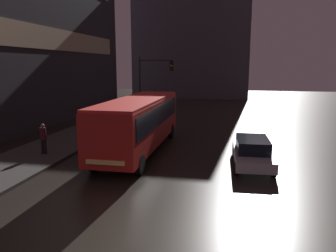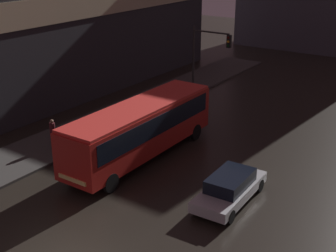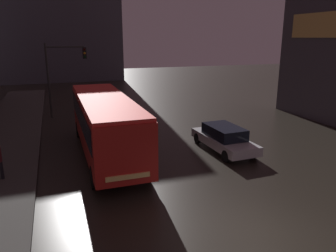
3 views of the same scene
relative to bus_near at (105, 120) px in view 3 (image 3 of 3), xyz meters
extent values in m
plane|color=black|center=(3.46, -9.30, -1.98)|extent=(120.00, 120.00, 0.00)
cube|color=#423D47|center=(-1.32, 37.77, 7.67)|extent=(18.00, 12.00, 19.30)
cube|color=beige|center=(7.63, 37.77, 5.03)|extent=(0.24, 10.20, 1.80)
cube|color=#AD1E19|center=(0.00, 0.00, -0.18)|extent=(2.58, 10.89, 2.50)
cube|color=black|center=(0.00, 0.00, 0.32)|extent=(2.64, 10.01, 1.10)
cube|color=red|center=(0.00, 0.00, 1.15)|extent=(2.53, 10.67, 0.16)
cube|color=#F4CC72|center=(0.01, -5.46, -1.03)|extent=(1.79, 0.10, 0.20)
cylinder|color=black|center=(1.19, -4.04, -1.48)|extent=(0.25, 1.00, 1.00)
cylinder|color=black|center=(-1.17, -4.04, -1.48)|extent=(0.25, 1.00, 1.00)
cylinder|color=black|center=(1.17, 4.04, -1.48)|extent=(0.25, 1.00, 1.00)
cylinder|color=black|center=(-1.19, 4.04, -1.48)|extent=(0.25, 1.00, 1.00)
cube|color=#B7B7BC|center=(6.47, -1.50, -1.43)|extent=(2.00, 4.83, 0.50)
cube|color=black|center=(6.47, -1.50, -0.87)|extent=(1.65, 2.68, 0.63)
cylinder|color=black|center=(7.37, -3.15, -1.66)|extent=(0.22, 0.65, 0.64)
cylinder|color=black|center=(5.69, -3.21, -1.66)|extent=(0.22, 0.65, 0.64)
cylinder|color=black|center=(7.26, 0.22, -1.66)|extent=(0.22, 0.65, 0.64)
cylinder|color=black|center=(5.57, 0.16, -1.66)|extent=(0.22, 0.65, 0.64)
cylinder|color=black|center=(-4.97, -2.03, -1.42)|extent=(0.14, 0.14, 0.83)
cylinder|color=#2D2D2D|center=(-2.83, 10.19, 0.96)|extent=(0.16, 0.16, 5.87)
cylinder|color=#2D2D2D|center=(-1.38, 10.19, 3.59)|extent=(2.91, 0.12, 0.12)
cube|color=black|center=(0.08, 10.19, 3.09)|extent=(0.30, 0.24, 0.90)
sphere|color=#390706|center=(0.08, 10.05, 3.37)|extent=(0.18, 0.18, 0.18)
sphere|color=gold|center=(0.08, 10.05, 3.09)|extent=(0.18, 0.18, 0.18)
sphere|color=black|center=(0.08, 10.05, 2.81)|extent=(0.18, 0.18, 0.18)
camera|label=1|loc=(5.34, -18.41, 3.15)|focal=35.00mm
camera|label=2|loc=(15.13, -19.30, 9.64)|focal=50.00mm
camera|label=3|loc=(-2.44, -17.29, 4.31)|focal=35.00mm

